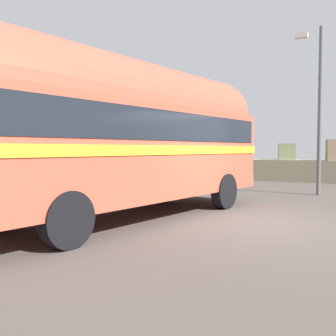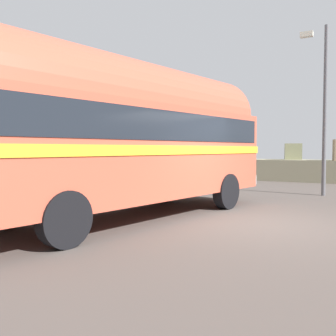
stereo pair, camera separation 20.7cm
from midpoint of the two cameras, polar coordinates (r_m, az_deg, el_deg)
name	(u,v)px [view 2 (the right image)]	position (r m, az deg, el deg)	size (l,w,h in m)	color
ground	(261,224)	(8.52, 14.66, -8.28)	(32.00, 26.00, 0.02)	#504742
breakwater	(325,167)	(20.03, 23.16, 0.14)	(31.36, 2.24, 2.49)	gray
vintage_coach	(129,132)	(8.84, -5.26, 5.50)	(3.98, 8.88, 3.70)	black
second_coach	(51,136)	(12.36, -16.98, 4.65)	(5.14, 8.89, 3.70)	black
lamp_post	(322,100)	(14.35, 22.85, 9.52)	(1.01, 0.66, 5.90)	#5B5B60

